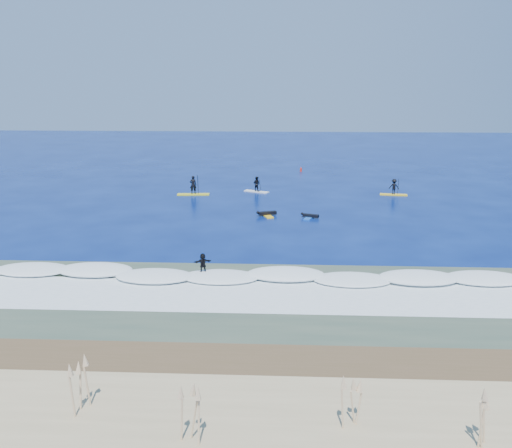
{
  "coord_description": "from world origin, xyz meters",
  "views": [
    {
      "loc": [
        0.73,
        -43.01,
        12.19
      ],
      "look_at": [
        -1.33,
        0.54,
        0.6
      ],
      "focal_mm": 40.0,
      "sensor_mm": 36.0,
      "label": 1
    }
  ],
  "objects_px": {
    "prone_paddler_near": "(266,214)",
    "prone_paddler_far": "(310,216)",
    "sup_paddler_right": "(394,188)",
    "sup_paddler_left": "(193,188)",
    "marker_buoy": "(301,169)",
    "sup_paddler_center": "(257,185)",
    "wave_surfer": "(203,264)"
  },
  "relations": [
    {
      "from": "sup_paddler_left",
      "to": "prone_paddler_near",
      "type": "bearing_deg",
      "value": -51.73
    },
    {
      "from": "sup_paddler_left",
      "to": "prone_paddler_near",
      "type": "distance_m",
      "value": 11.57
    },
    {
      "from": "sup_paddler_center",
      "to": "prone_paddler_far",
      "type": "distance_m",
      "value": 12.04
    },
    {
      "from": "marker_buoy",
      "to": "sup_paddler_center",
      "type": "bearing_deg",
      "value": -111.14
    },
    {
      "from": "sup_paddler_center",
      "to": "prone_paddler_near",
      "type": "bearing_deg",
      "value": -56.89
    },
    {
      "from": "sup_paddler_center",
      "to": "marker_buoy",
      "type": "bearing_deg",
      "value": 94.46
    },
    {
      "from": "sup_paddler_left",
      "to": "marker_buoy",
      "type": "height_order",
      "value": "sup_paddler_left"
    },
    {
      "from": "prone_paddler_near",
      "to": "prone_paddler_far",
      "type": "relative_size",
      "value": 1.13
    },
    {
      "from": "marker_buoy",
      "to": "prone_paddler_near",
      "type": "bearing_deg",
      "value": -99.03
    },
    {
      "from": "sup_paddler_left",
      "to": "sup_paddler_right",
      "type": "relative_size",
      "value": 1.19
    },
    {
      "from": "prone_paddler_far",
      "to": "wave_surfer",
      "type": "xyz_separation_m",
      "value": [
        -7.26,
        -14.98,
        0.61
      ]
    },
    {
      "from": "sup_paddler_left",
      "to": "marker_buoy",
      "type": "relative_size",
      "value": 5.29
    },
    {
      "from": "sup_paddler_right",
      "to": "prone_paddler_far",
      "type": "bearing_deg",
      "value": -124.12
    },
    {
      "from": "sup_paddler_right",
      "to": "prone_paddler_near",
      "type": "xyz_separation_m",
      "value": [
        -12.83,
        -9.35,
        -0.59
      ]
    },
    {
      "from": "sup_paddler_right",
      "to": "wave_surfer",
      "type": "distance_m",
      "value": 29.81
    },
    {
      "from": "sup_paddler_center",
      "to": "sup_paddler_right",
      "type": "bearing_deg",
      "value": 21.96
    },
    {
      "from": "prone_paddler_far",
      "to": "wave_surfer",
      "type": "distance_m",
      "value": 16.65
    },
    {
      "from": "prone_paddler_near",
      "to": "wave_surfer",
      "type": "bearing_deg",
      "value": 147.13
    },
    {
      "from": "sup_paddler_right",
      "to": "sup_paddler_center",
      "type": "bearing_deg",
      "value": -175.56
    },
    {
      "from": "sup_paddler_right",
      "to": "wave_surfer",
      "type": "bearing_deg",
      "value": -115.08
    },
    {
      "from": "sup_paddler_center",
      "to": "sup_paddler_right",
      "type": "relative_size",
      "value": 0.97
    },
    {
      "from": "prone_paddler_near",
      "to": "prone_paddler_far",
      "type": "distance_m",
      "value": 3.83
    },
    {
      "from": "prone_paddler_far",
      "to": "sup_paddler_center",
      "type": "bearing_deg",
      "value": 44.33
    },
    {
      "from": "sup_paddler_center",
      "to": "prone_paddler_near",
      "type": "height_order",
      "value": "sup_paddler_center"
    },
    {
      "from": "sup_paddler_left",
      "to": "prone_paddler_near",
      "type": "xyz_separation_m",
      "value": [
        7.8,
        -8.52,
        -0.56
      ]
    },
    {
      "from": "prone_paddler_far",
      "to": "sup_paddler_right",
      "type": "bearing_deg",
      "value": -23.13
    },
    {
      "from": "sup_paddler_right",
      "to": "prone_paddler_near",
      "type": "distance_m",
      "value": 15.88
    },
    {
      "from": "sup_paddler_center",
      "to": "sup_paddler_right",
      "type": "distance_m",
      "value": 14.21
    },
    {
      "from": "sup_paddler_right",
      "to": "prone_paddler_far",
      "type": "distance_m",
      "value": 13.48
    },
    {
      "from": "sup_paddler_center",
      "to": "sup_paddler_left",
      "type": "bearing_deg",
      "value": -139.39
    },
    {
      "from": "prone_paddler_near",
      "to": "sup_paddler_right",
      "type": "bearing_deg",
      "value": -74.22
    },
    {
      "from": "prone_paddler_far",
      "to": "sup_paddler_left",
      "type": "bearing_deg",
      "value": 70.76
    }
  ]
}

